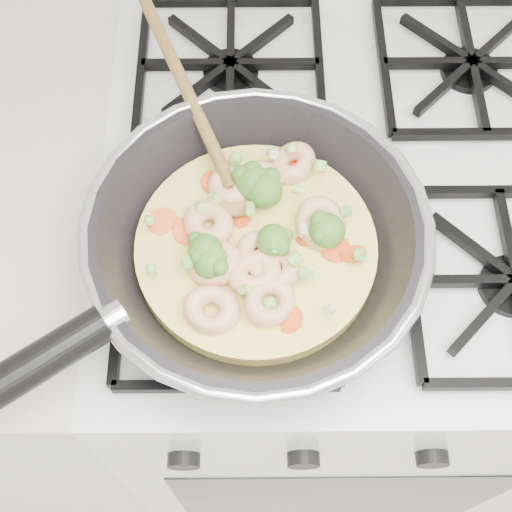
{
  "coord_description": "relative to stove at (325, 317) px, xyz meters",
  "views": [
    {
      "loc": [
        -0.12,
        1.25,
        1.56
      ],
      "look_at": [
        -0.12,
        1.58,
        0.93
      ],
      "focal_mm": 47.94,
      "sensor_mm": 36.0,
      "label": 1
    }
  ],
  "objects": [
    {
      "name": "stove",
      "position": [
        0.0,
        0.0,
        0.0
      ],
      "size": [
        0.6,
        0.6,
        0.92
      ],
      "color": "silver",
      "rests_on": "ground"
    },
    {
      "name": "skillet",
      "position": [
        -0.12,
        -0.13,
        0.5
      ],
      "size": [
        0.47,
        0.52,
        0.09
      ],
      "rotation": [
        0.0,
        0.0,
        -0.04
      ],
      "color": "black",
      "rests_on": "stove"
    }
  ]
}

